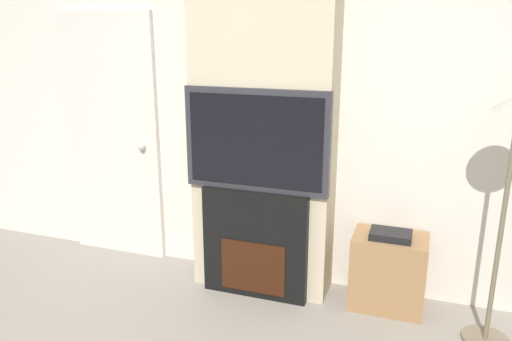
{
  "coord_description": "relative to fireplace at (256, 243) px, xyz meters",
  "views": [
    {
      "loc": [
        1.09,
        -1.46,
        1.91
      ],
      "look_at": [
        0.0,
        1.67,
        0.95
      ],
      "focal_mm": 35.0,
      "sensor_mm": 36.0,
      "label": 1
    }
  ],
  "objects": [
    {
      "name": "wall_back",
      "position": [
        0.0,
        0.37,
        0.95
      ],
      "size": [
        6.0,
        0.06,
        2.7
      ],
      "color": "silver",
      "rests_on": "ground_plane"
    },
    {
      "name": "fireplace",
      "position": [
        0.0,
        0.0,
        0.0
      ],
      "size": [
        0.77,
        0.15,
        0.81
      ],
      "color": "black",
      "rests_on": "ground_plane"
    },
    {
      "name": "chimney_breast",
      "position": [
        0.0,
        0.17,
        0.95
      ],
      "size": [
        1.01,
        0.33,
        2.7
      ],
      "color": "beige",
      "rests_on": "ground_plane"
    },
    {
      "name": "floor_lamp",
      "position": [
        1.56,
        -0.08,
        0.78
      ],
      "size": [
        0.3,
        0.3,
        1.56
      ],
      "color": "#726651",
      "rests_on": "ground_plane"
    },
    {
      "name": "television",
      "position": [
        0.0,
        -0.0,
        0.76
      ],
      "size": [
        1.02,
        0.07,
        0.71
      ],
      "color": "#2D2D33",
      "rests_on": "fireplace"
    },
    {
      "name": "entry_door",
      "position": [
        -1.37,
        0.31,
        0.61
      ],
      "size": [
        0.86,
        0.09,
        2.03
      ],
      "color": "silver",
      "rests_on": "ground_plane"
    },
    {
      "name": "media_stand",
      "position": [
        0.93,
        0.14,
        -0.13
      ],
      "size": [
        0.5,
        0.34,
        0.58
      ],
      "color": "#997047",
      "rests_on": "ground_plane"
    }
  ]
}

